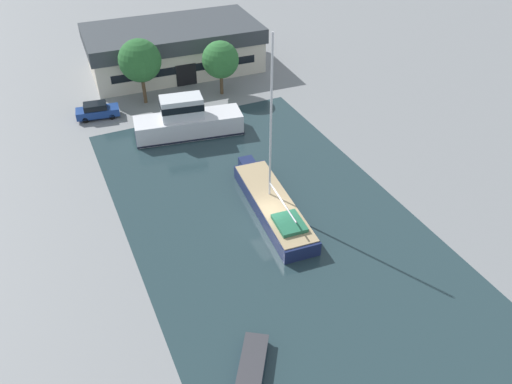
{
  "coord_description": "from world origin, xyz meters",
  "views": [
    {
      "loc": [
        -13.37,
        -26.09,
        24.85
      ],
      "look_at": [
        0.0,
        2.85,
        1.0
      ],
      "focal_mm": 35.0,
      "sensor_mm": 36.0,
      "label": 1
    }
  ],
  "objects_px": {
    "motor_cruiser": "(187,121)",
    "small_dinghy": "(253,364)",
    "quay_tree_near_building": "(140,61)",
    "warehouse_building": "(174,48)",
    "sailboat_moored": "(273,204)",
    "parked_car": "(97,111)",
    "quay_tree_by_water": "(220,60)"
  },
  "relations": [
    {
      "from": "quay_tree_by_water",
      "to": "motor_cruiser",
      "type": "distance_m",
      "value": 9.85
    },
    {
      "from": "warehouse_building",
      "to": "sailboat_moored",
      "type": "xyz_separation_m",
      "value": [
        -1.6,
        -30.37,
        -1.98
      ]
    },
    {
      "from": "parked_car",
      "to": "sailboat_moored",
      "type": "xyz_separation_m",
      "value": [
        9.57,
        -21.45,
        -0.13
      ]
    },
    {
      "from": "quay_tree_by_water",
      "to": "quay_tree_near_building",
      "type": "bearing_deg",
      "value": 169.95
    },
    {
      "from": "quay_tree_by_water",
      "to": "small_dinghy",
      "type": "xyz_separation_m",
      "value": [
        -11.42,
        -33.46,
        -3.67
      ]
    },
    {
      "from": "parked_car",
      "to": "motor_cruiser",
      "type": "relative_size",
      "value": 0.42
    },
    {
      "from": "quay_tree_by_water",
      "to": "sailboat_moored",
      "type": "height_order",
      "value": "sailboat_moored"
    },
    {
      "from": "motor_cruiser",
      "to": "sailboat_moored",
      "type": "bearing_deg",
      "value": -161.99
    },
    {
      "from": "warehouse_building",
      "to": "quay_tree_by_water",
      "type": "distance_m",
      "value": 9.48
    },
    {
      "from": "quay_tree_near_building",
      "to": "sailboat_moored",
      "type": "relative_size",
      "value": 0.5
    },
    {
      "from": "quay_tree_near_building",
      "to": "parked_car",
      "type": "height_order",
      "value": "quay_tree_near_building"
    },
    {
      "from": "motor_cruiser",
      "to": "small_dinghy",
      "type": "bearing_deg",
      "value": 178.45
    },
    {
      "from": "quay_tree_near_building",
      "to": "small_dinghy",
      "type": "height_order",
      "value": "quay_tree_near_building"
    },
    {
      "from": "warehouse_building",
      "to": "quay_tree_near_building",
      "type": "xyz_separation_m",
      "value": [
        -5.8,
        -7.54,
        2.1
      ]
    },
    {
      "from": "quay_tree_by_water",
      "to": "small_dinghy",
      "type": "relative_size",
      "value": 1.56
    },
    {
      "from": "motor_cruiser",
      "to": "small_dinghy",
      "type": "distance_m",
      "value": 26.9
    },
    {
      "from": "warehouse_building",
      "to": "small_dinghy",
      "type": "bearing_deg",
      "value": -98.87
    },
    {
      "from": "sailboat_moored",
      "to": "motor_cruiser",
      "type": "distance_m",
      "value": 14.47
    },
    {
      "from": "quay_tree_near_building",
      "to": "sailboat_moored",
      "type": "bearing_deg",
      "value": -79.59
    },
    {
      "from": "parked_car",
      "to": "sailboat_moored",
      "type": "height_order",
      "value": "sailboat_moored"
    },
    {
      "from": "warehouse_building",
      "to": "small_dinghy",
      "type": "height_order",
      "value": "warehouse_building"
    },
    {
      "from": "motor_cruiser",
      "to": "small_dinghy",
      "type": "relative_size",
      "value": 2.8
    },
    {
      "from": "quay_tree_near_building",
      "to": "quay_tree_by_water",
      "type": "height_order",
      "value": "quay_tree_near_building"
    },
    {
      "from": "warehouse_building",
      "to": "parked_car",
      "type": "relative_size",
      "value": 4.66
    },
    {
      "from": "small_dinghy",
      "to": "parked_car",
      "type": "bearing_deg",
      "value": -52.66
    },
    {
      "from": "sailboat_moored",
      "to": "motor_cruiser",
      "type": "height_order",
      "value": "sailboat_moored"
    },
    {
      "from": "quay_tree_near_building",
      "to": "small_dinghy",
      "type": "xyz_separation_m",
      "value": [
        -3.05,
        -34.94,
        -4.44
      ]
    },
    {
      "from": "warehouse_building",
      "to": "parked_car",
      "type": "bearing_deg",
      "value": -138.5
    },
    {
      "from": "warehouse_building",
      "to": "quay_tree_near_building",
      "type": "distance_m",
      "value": 9.74
    },
    {
      "from": "quay_tree_near_building",
      "to": "quay_tree_by_water",
      "type": "distance_m",
      "value": 8.54
    },
    {
      "from": "warehouse_building",
      "to": "small_dinghy",
      "type": "relative_size",
      "value": 5.44
    },
    {
      "from": "small_dinghy",
      "to": "warehouse_building",
      "type": "bearing_deg",
      "value": -68.39
    }
  ]
}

